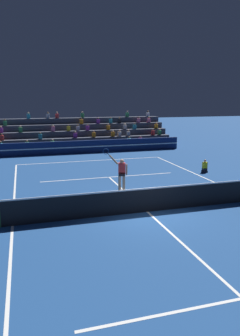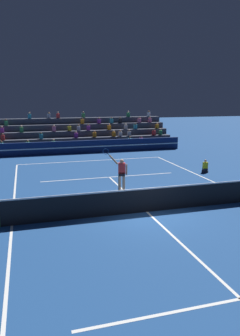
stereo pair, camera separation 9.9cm
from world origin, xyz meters
TOP-DOWN VIEW (x-y plane):
  - ground_plane at (0.00, 0.00)m, footprint 120.00×120.00m
  - court_lines at (0.00, 0.00)m, footprint 11.10×23.90m
  - tennis_net at (0.00, 0.00)m, footprint 12.00×0.10m
  - sponsor_banner_wall at (0.00, 15.59)m, footprint 18.00×0.26m
  - bleacher_stand at (-0.00, 19.39)m, footprint 18.14×4.75m
  - ball_kid_courtside at (6.31, 5.96)m, footprint 0.30×0.36m
  - tennis_player at (-0.19, 3.24)m, footprint 1.26×0.56m
  - tennis_ball at (-3.64, 0.89)m, footprint 0.07×0.07m

SIDE VIEW (x-z plane):
  - ground_plane at x=0.00m, z-range 0.00..0.00m
  - court_lines at x=0.00m, z-range 0.00..0.01m
  - tennis_ball at x=-3.64m, z-range 0.00..0.07m
  - ball_kid_courtside at x=6.31m, z-range -0.09..0.75m
  - tennis_net at x=0.00m, z-range -0.01..1.09m
  - sponsor_banner_wall at x=0.00m, z-range 0.00..1.10m
  - tennis_player at x=-0.19m, z-range -0.18..2.15m
  - bleacher_stand at x=0.00m, z-range -0.67..2.71m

